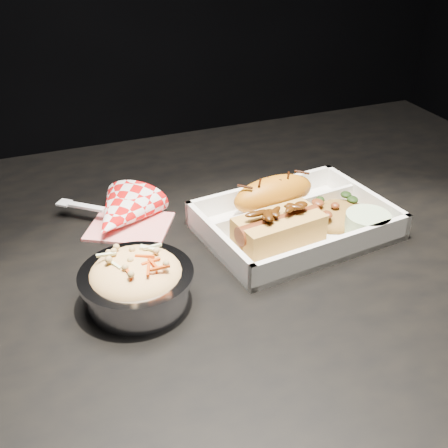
{
  "coord_description": "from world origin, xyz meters",
  "views": [
    {
      "loc": [
        -0.24,
        -0.59,
        1.16
      ],
      "look_at": [
        -0.02,
        -0.05,
        0.81
      ],
      "focal_mm": 45.0,
      "sensor_mm": 36.0,
      "label": 1
    }
  ],
  "objects_px": {
    "napkin_fork": "(120,215)",
    "fried_pastry": "(273,194)",
    "dining_table": "(224,296)",
    "hotdog": "(279,228)",
    "foil_coleslaw_cup": "(137,281)",
    "food_tray": "(294,225)"
  },
  "relations": [
    {
      "from": "dining_table",
      "to": "napkin_fork",
      "type": "distance_m",
      "value": 0.19
    },
    {
      "from": "foil_coleslaw_cup",
      "to": "napkin_fork",
      "type": "relative_size",
      "value": 0.8
    },
    {
      "from": "food_tray",
      "to": "fried_pastry",
      "type": "height_order",
      "value": "fried_pastry"
    },
    {
      "from": "dining_table",
      "to": "hotdog",
      "type": "xyz_separation_m",
      "value": [
        0.06,
        -0.04,
        0.12
      ]
    },
    {
      "from": "food_tray",
      "to": "fried_pastry",
      "type": "distance_m",
      "value": 0.06
    },
    {
      "from": "fried_pastry",
      "to": "napkin_fork",
      "type": "xyz_separation_m",
      "value": [
        -0.21,
        0.05,
        -0.02
      ]
    },
    {
      "from": "fried_pastry",
      "to": "hotdog",
      "type": "distance_m",
      "value": 0.09
    },
    {
      "from": "dining_table",
      "to": "napkin_fork",
      "type": "relative_size",
      "value": 7.43
    },
    {
      "from": "food_tray",
      "to": "dining_table",
      "type": "bearing_deg",
      "value": 168.21
    },
    {
      "from": "food_tray",
      "to": "hotdog",
      "type": "bearing_deg",
      "value": -149.23
    },
    {
      "from": "hotdog",
      "to": "napkin_fork",
      "type": "height_order",
      "value": "napkin_fork"
    },
    {
      "from": "food_tray",
      "to": "hotdog",
      "type": "height_order",
      "value": "hotdog"
    },
    {
      "from": "napkin_fork",
      "to": "fried_pastry",
      "type": "bearing_deg",
      "value": 27.08
    },
    {
      "from": "fried_pastry",
      "to": "napkin_fork",
      "type": "relative_size",
      "value": 0.8
    },
    {
      "from": "foil_coleslaw_cup",
      "to": "food_tray",
      "type": "bearing_deg",
      "value": 16.92
    },
    {
      "from": "fried_pastry",
      "to": "foil_coleslaw_cup",
      "type": "xyz_separation_m",
      "value": [
        -0.23,
        -0.13,
        -0.0
      ]
    },
    {
      "from": "dining_table",
      "to": "hotdog",
      "type": "bearing_deg",
      "value": -34.27
    },
    {
      "from": "foil_coleslaw_cup",
      "to": "napkin_fork",
      "type": "height_order",
      "value": "same"
    },
    {
      "from": "dining_table",
      "to": "foil_coleslaw_cup",
      "type": "bearing_deg",
      "value": -149.56
    },
    {
      "from": "napkin_fork",
      "to": "foil_coleslaw_cup",
      "type": "bearing_deg",
      "value": -56.21
    },
    {
      "from": "dining_table",
      "to": "hotdog",
      "type": "height_order",
      "value": "hotdog"
    },
    {
      "from": "dining_table",
      "to": "hotdog",
      "type": "relative_size",
      "value": 9.8
    }
  ]
}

